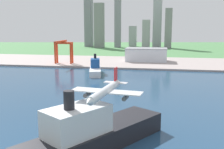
# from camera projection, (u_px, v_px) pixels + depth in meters

# --- Properties ---
(ground_plane) EXTENTS (2400.00, 2400.00, 0.00)m
(ground_plane) POSITION_uv_depth(u_px,v_px,m) (123.00, 90.00, 255.21)
(ground_plane) COLOR #4E854E
(water_bay) EXTENTS (840.00, 360.00, 0.15)m
(water_bay) POSITION_uv_depth(u_px,v_px,m) (111.00, 109.00, 197.09)
(water_bay) COLOR navy
(water_bay) RESTS_ON ground
(industrial_pier) EXTENTS (840.00, 140.00, 2.50)m
(industrial_pier) POSITION_uv_depth(u_px,v_px,m) (139.00, 62.00, 439.02)
(industrial_pier) COLOR #A99B97
(industrial_pier) RESTS_ON ground
(airplane_landing) EXTENTS (35.22, 41.60, 12.58)m
(airplane_landing) POSITION_uv_depth(u_px,v_px,m) (105.00, 91.00, 127.56)
(airplane_landing) COLOR silver
(ferry_boat) EXTENTS (23.95, 49.75, 24.59)m
(ferry_boat) POSITION_uv_depth(u_px,v_px,m) (95.00, 69.00, 337.06)
(ferry_boat) COLOR white
(ferry_boat) RESTS_ON water_bay
(cargo_ship) EXTENTS (62.35, 79.48, 31.66)m
(cargo_ship) POSITION_uv_depth(u_px,v_px,m) (91.00, 133.00, 129.79)
(cargo_ship) COLOR black
(cargo_ship) RESTS_ON water_bay
(port_crane_red) EXTENTS (27.22, 46.95, 35.46)m
(port_crane_red) POSITION_uv_depth(u_px,v_px,m) (63.00, 46.00, 411.14)
(port_crane_red) COLOR red
(port_crane_red) RESTS_ON industrial_pier
(warehouse_main) EXTENTS (66.96, 37.50, 21.26)m
(warehouse_main) POSITION_uv_depth(u_px,v_px,m) (146.00, 55.00, 444.08)
(warehouse_main) COLOR silver
(warehouse_main) RESTS_ON industrial_pier
(distant_skyline) EXTENTS (244.61, 72.90, 157.29)m
(distant_skyline) POSITION_uv_depth(u_px,v_px,m) (126.00, 24.00, 757.56)
(distant_skyline) COLOR gray
(distant_skyline) RESTS_ON ground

